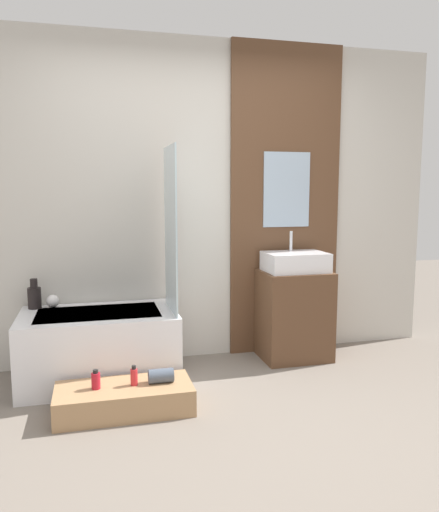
# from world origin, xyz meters

# --- Properties ---
(ground_plane) EXTENTS (12.00, 12.00, 0.00)m
(ground_plane) POSITION_xyz_m (0.00, 0.00, 0.00)
(ground_plane) COLOR slate
(wall_tiled_back) EXTENTS (4.20, 0.06, 2.60)m
(wall_tiled_back) POSITION_xyz_m (0.00, 1.58, 1.30)
(wall_tiled_back) COLOR beige
(wall_tiled_back) RESTS_ON ground_plane
(wall_wood_accent) EXTENTS (0.97, 0.04, 2.60)m
(wall_wood_accent) POSITION_xyz_m (0.78, 1.53, 1.30)
(wall_wood_accent) COLOR brown
(wall_wood_accent) RESTS_ON ground_plane
(bathtub) EXTENTS (1.12, 0.69, 0.51)m
(bathtub) POSITION_xyz_m (-0.80, 1.19, 0.26)
(bathtub) COLOR white
(bathtub) RESTS_ON ground_plane
(glass_shower_screen) EXTENTS (0.01, 0.52, 1.20)m
(glass_shower_screen) POSITION_xyz_m (-0.28, 1.12, 1.11)
(glass_shower_screen) COLOR silver
(glass_shower_screen) RESTS_ON bathtub
(wooden_step_bench) EXTENTS (0.86, 0.39, 0.17)m
(wooden_step_bench) POSITION_xyz_m (-0.67, 0.61, 0.08)
(wooden_step_bench) COLOR #A87F56
(wooden_step_bench) RESTS_ON ground_plane
(vanity_cabinet) EXTENTS (0.55, 0.43, 0.73)m
(vanity_cabinet) POSITION_xyz_m (0.78, 1.29, 0.37)
(vanity_cabinet) COLOR brown
(vanity_cabinet) RESTS_ON ground_plane
(sink) EXTENTS (0.49, 0.36, 0.32)m
(sink) POSITION_xyz_m (0.78, 1.29, 0.81)
(sink) COLOR white
(sink) RESTS_ON vanity_cabinet
(vase_tall_dark) EXTENTS (0.10, 0.10, 0.23)m
(vase_tall_dark) POSITION_xyz_m (-1.26, 1.43, 0.61)
(vase_tall_dark) COLOR black
(vase_tall_dark) RESTS_ON bathtub
(vase_round_light) EXTENTS (0.10, 0.10, 0.10)m
(vase_round_light) POSITION_xyz_m (-1.14, 1.43, 0.56)
(vase_round_light) COLOR white
(vase_round_light) RESTS_ON bathtub
(bottle_soap_primary) EXTENTS (0.06, 0.06, 0.12)m
(bottle_soap_primary) POSITION_xyz_m (-0.84, 0.61, 0.22)
(bottle_soap_primary) COLOR #B21928
(bottle_soap_primary) RESTS_ON wooden_step_bench
(bottle_soap_secondary) EXTENTS (0.05, 0.05, 0.13)m
(bottle_soap_secondary) POSITION_xyz_m (-0.60, 0.61, 0.23)
(bottle_soap_secondary) COLOR red
(bottle_soap_secondary) RESTS_ON wooden_step_bench
(towel_roll) EXTENTS (0.16, 0.09, 0.09)m
(towel_roll) POSITION_xyz_m (-0.43, 0.61, 0.21)
(towel_roll) COLOR #4C5666
(towel_roll) RESTS_ON wooden_step_bench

